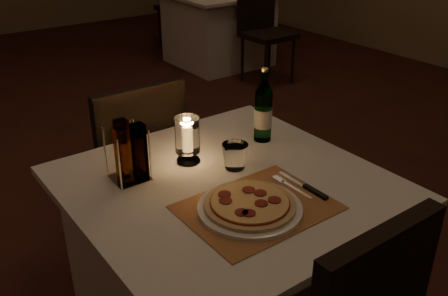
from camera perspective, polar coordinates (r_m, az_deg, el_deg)
floor at (r=2.72m, az=-10.05°, el=-9.94°), size 8.00×10.00×0.02m
main_table at (r=1.89m, az=0.37°, el=-13.54°), size 1.00×1.00×0.74m
chair_far at (r=2.31m, az=-10.25°, el=-0.71°), size 0.42×0.42×0.90m
placemat at (r=1.54m, az=3.82°, el=-6.79°), size 0.45×0.34×0.00m
plate at (r=1.52m, az=2.96°, el=-6.88°), size 0.32×0.32×0.01m
pizza at (r=1.51m, az=2.96°, el=-6.37°), size 0.28×0.28×0.02m
fork at (r=1.66m, az=7.48°, el=-4.27°), size 0.02×0.18×0.00m
knife at (r=1.64m, az=9.83°, el=-4.66°), size 0.02×0.22×0.01m
tumbler at (r=1.74m, az=1.26°, el=-0.95°), size 0.09×0.09×0.09m
water_bottle at (r=1.93m, az=4.51°, el=4.14°), size 0.07×0.07×0.29m
hurricane_candle at (r=1.76m, az=-4.22°, el=1.33°), size 0.09×0.09×0.17m
cruet_caddy at (r=1.67m, az=-10.84°, el=-0.72°), size 0.12×0.12×0.21m
neighbor_table_right at (r=5.41m, az=-0.65°, el=13.52°), size 1.00×1.00×0.74m
neighbor_chair_ra at (r=4.83m, az=4.45°, el=13.97°), size 0.42×0.42×0.90m
neighbor_chair_rb at (r=5.96m, az=-4.83°, el=16.36°), size 0.42×0.42×0.90m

